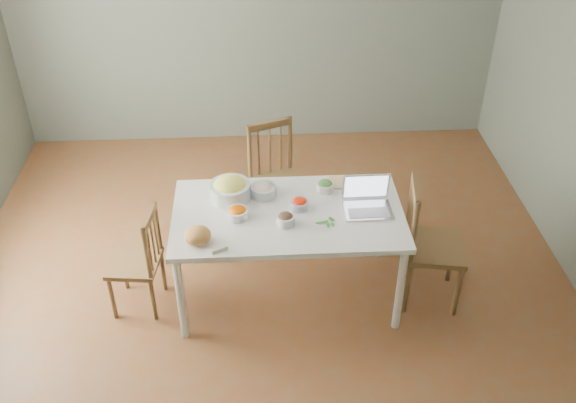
{
  "coord_description": "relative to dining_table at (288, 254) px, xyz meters",
  "views": [
    {
      "loc": [
        -0.06,
        -3.87,
        3.63
      ],
      "look_at": [
        0.17,
        -0.06,
        0.9
      ],
      "focal_mm": 40.23,
      "sensor_mm": 36.0,
      "label": 1
    }
  ],
  "objects": [
    {
      "name": "chair_right",
      "position": [
        1.11,
        -0.1,
        0.12
      ],
      "size": [
        0.51,
        0.53,
        1.04
      ],
      "primitive_type": null,
      "rotation": [
        0.0,
        0.0,
        1.41
      ],
      "color": "brown",
      "rests_on": "floor"
    },
    {
      "name": "dining_table",
      "position": [
        0.0,
        0.0,
        0.0
      ],
      "size": [
        1.71,
        0.96,
        0.8
      ],
      "primitive_type": null,
      "color": "white",
      "rests_on": "floor"
    },
    {
      "name": "basil_bunch",
      "position": [
        0.26,
        -0.14,
        0.41
      ],
      "size": [
        0.17,
        0.17,
        0.02
      ],
      "primitive_type": null,
      "color": "#38832B",
      "rests_on": "dining_table"
    },
    {
      "name": "butter_stick",
      "position": [
        -0.49,
        -0.41,
        0.42
      ],
      "size": [
        0.12,
        0.08,
        0.03
      ],
      "primitive_type": "cube",
      "rotation": [
        0.0,
        0.0,
        0.43
      ],
      "color": "beige",
      "rests_on": "dining_table"
    },
    {
      "name": "chair_far",
      "position": [
        -0.03,
        0.85,
        0.1
      ],
      "size": [
        0.56,
        0.55,
        1.0
      ],
      "primitive_type": null,
      "rotation": [
        0.0,
        0.0,
        0.35
      ],
      "color": "brown",
      "rests_on": "floor"
    },
    {
      "name": "bowl_redpep",
      "position": [
        0.09,
        0.05,
        0.44
      ],
      "size": [
        0.15,
        0.15,
        0.08
      ],
      "primitive_type": null,
      "rotation": [
        0.0,
        0.0,
        -0.08
      ],
      "color": "red",
      "rests_on": "dining_table"
    },
    {
      "name": "bowl_squash",
      "position": [
        -0.42,
        0.2,
        0.49
      ],
      "size": [
        0.36,
        0.36,
        0.18
      ],
      "primitive_type": null,
      "rotation": [
        0.0,
        0.0,
        -0.19
      ],
      "color": "#F3EC77",
      "rests_on": "dining_table"
    },
    {
      "name": "floor",
      "position": [
        -0.17,
        0.06,
        -0.4
      ],
      "size": [
        5.0,
        5.0,
        0.0
      ],
      "primitive_type": "cube",
      "color": "brown",
      "rests_on": "ground"
    },
    {
      "name": "chair_left",
      "position": [
        -1.17,
        -0.05,
        0.04
      ],
      "size": [
        0.41,
        0.43,
        0.88
      ],
      "primitive_type": null,
      "rotation": [
        0.0,
        0.0,
        -1.69
      ],
      "color": "brown",
      "rests_on": "floor"
    },
    {
      "name": "bowl_broccoli",
      "position": [
        0.3,
        0.27,
        0.44
      ],
      "size": [
        0.17,
        0.17,
        0.09
      ],
      "primitive_type": null,
      "rotation": [
        0.0,
        0.0,
        -0.28
      ],
      "color": "#2A5B24",
      "rests_on": "dining_table"
    },
    {
      "name": "flatbread",
      "position": [
        0.41,
        0.36,
        0.41
      ],
      "size": [
        0.24,
        0.24,
        0.02
      ],
      "primitive_type": "cylinder",
      "rotation": [
        0.0,
        0.0,
        -0.38
      ],
      "color": "beige",
      "rests_on": "dining_table"
    },
    {
      "name": "bowl_onion",
      "position": [
        -0.17,
        0.23,
        0.45
      ],
      "size": [
        0.23,
        0.23,
        0.11
      ],
      "primitive_type": null,
      "rotation": [
        0.0,
        0.0,
        -0.18
      ],
      "color": "silver",
      "rests_on": "dining_table"
    },
    {
      "name": "laptop",
      "position": [
        0.59,
        -0.02,
        0.52
      ],
      "size": [
        0.35,
        0.28,
        0.25
      ],
      "primitive_type": null,
      "rotation": [
        0.0,
        0.0,
        0.01
      ],
      "color": "silver",
      "rests_on": "dining_table"
    },
    {
      "name": "bowl_mushroom",
      "position": [
        -0.03,
        -0.14,
        0.44
      ],
      "size": [
        0.15,
        0.15,
        0.09
      ],
      "primitive_type": null,
      "rotation": [
        0.0,
        0.0,
        0.13
      ],
      "color": "#472D1D",
      "rests_on": "dining_table"
    },
    {
      "name": "wall_back",
      "position": [
        -0.17,
        2.56,
        0.95
      ],
      "size": [
        5.0,
        0.0,
        2.7
      ],
      "primitive_type": "cube",
      "color": "#5F675B",
      "rests_on": "ground"
    },
    {
      "name": "bread_boule",
      "position": [
        -0.64,
        -0.31,
        0.46
      ],
      "size": [
        0.21,
        0.21,
        0.12
      ],
      "primitive_type": "ellipsoid",
      "rotation": [
        0.0,
        0.0,
        -0.17
      ],
      "color": "#A76938",
      "rests_on": "dining_table"
    },
    {
      "name": "bowl_carrot",
      "position": [
        -0.37,
        -0.04,
        0.44
      ],
      "size": [
        0.18,
        0.18,
        0.09
      ],
      "primitive_type": null,
      "rotation": [
        0.0,
        0.0,
        0.15
      ],
      "color": "#DF6C00",
      "rests_on": "dining_table"
    }
  ]
}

